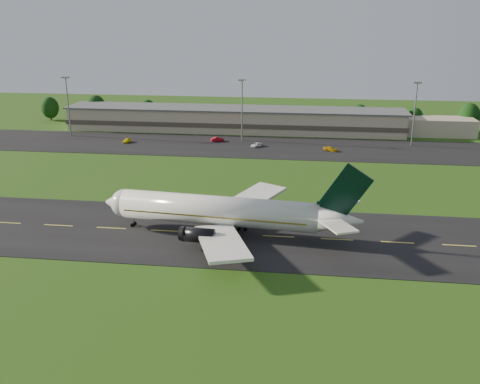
# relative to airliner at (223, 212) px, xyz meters

# --- Properties ---
(ground) EXTENTS (360.00, 360.00, 0.00)m
(ground) POSITION_rel_airliner_xyz_m (-11.30, 0.08, -4.66)
(ground) COLOR #234C13
(ground) RESTS_ON ground
(taxiway) EXTENTS (220.00, 30.00, 0.10)m
(taxiway) POSITION_rel_airliner_xyz_m (-11.30, 0.08, -4.61)
(taxiway) COLOR black
(taxiway) RESTS_ON ground
(apron) EXTENTS (260.00, 30.00, 0.10)m
(apron) POSITION_rel_airliner_xyz_m (-11.30, 72.08, -4.61)
(apron) COLOR black
(apron) RESTS_ON ground
(airliner) EXTENTS (51.27, 42.00, 15.57)m
(airliner) POSITION_rel_airliner_xyz_m (0.00, 0.00, 0.00)
(airliner) COLOR white
(airliner) RESTS_ON ground
(terminal) EXTENTS (145.00, 16.00, 8.40)m
(terminal) POSITION_rel_airliner_xyz_m (-4.90, 96.26, -0.67)
(terminal) COLOR #C7B398
(terminal) RESTS_ON ground
(light_mast_west) EXTENTS (2.40, 1.20, 20.35)m
(light_mast_west) POSITION_rel_airliner_xyz_m (-66.30, 80.08, 8.08)
(light_mast_west) COLOR gray
(light_mast_west) RESTS_ON ground
(light_mast_centre) EXTENTS (2.40, 1.20, 20.35)m
(light_mast_centre) POSITION_rel_airliner_xyz_m (-6.30, 80.08, 8.08)
(light_mast_centre) COLOR gray
(light_mast_centre) RESTS_ON ground
(light_mast_east) EXTENTS (2.40, 1.20, 20.35)m
(light_mast_east) POSITION_rel_airliner_xyz_m (48.70, 80.08, 8.08)
(light_mast_east) COLOR gray
(light_mast_east) RESTS_ON ground
(tree_line) EXTENTS (198.08, 9.68, 10.51)m
(tree_line) POSITION_rel_airliner_xyz_m (14.07, 105.58, 0.47)
(tree_line) COLOR black
(tree_line) RESTS_ON ground
(service_vehicle_a) EXTENTS (1.84, 4.06, 1.35)m
(service_vehicle_a) POSITION_rel_airliner_xyz_m (-43.67, 72.45, -3.89)
(service_vehicle_a) COLOR yellow
(service_vehicle_a) RESTS_ON apron
(service_vehicle_b) EXTENTS (4.64, 3.18, 1.45)m
(service_vehicle_b) POSITION_rel_airliner_xyz_m (-14.21, 77.75, -3.84)
(service_vehicle_b) COLOR #9F0A16
(service_vehicle_b) RESTS_ON apron
(service_vehicle_c) EXTENTS (4.00, 4.88, 1.24)m
(service_vehicle_c) POSITION_rel_airliner_xyz_m (-0.63, 72.02, -3.94)
(service_vehicle_c) COLOR white
(service_vehicle_c) RESTS_ON apron
(service_vehicle_d) EXTENTS (4.87, 3.38, 1.31)m
(service_vehicle_d) POSITION_rel_airliner_xyz_m (22.71, 69.25, -3.91)
(service_vehicle_d) COLOR #C89D0B
(service_vehicle_d) RESTS_ON apron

